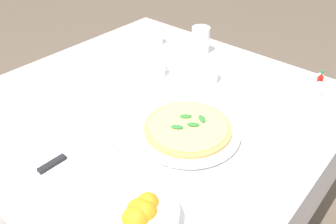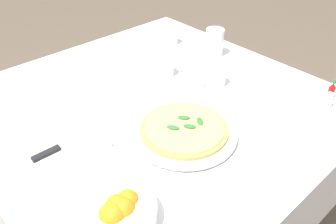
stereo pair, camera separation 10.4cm
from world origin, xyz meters
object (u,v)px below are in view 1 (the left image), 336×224
citrus_bowl (143,215)px  pizza (188,127)px  coffee_cup_near_left (154,38)px  salt_shaker (319,81)px  dinner_knife (69,154)px  napkin_folded (69,158)px  pizza_plate (188,131)px  water_glass_center_back (200,42)px  hot_sauce_bottle (319,83)px  coffee_cup_left_edge (207,75)px  pepper_shaker (318,90)px  coffee_cup_back_corner (155,69)px

citrus_bowl → pizza: bearing=21.0°
coffee_cup_near_left → salt_shaker: (0.11, -0.66, -0.01)m
dinner_knife → salt_shaker: salt_shaker is taller
dinner_knife → salt_shaker: (0.78, -0.35, 0.00)m
napkin_folded → dinner_knife: bearing=1.7°
pizza_plate → water_glass_center_back: size_ratio=2.80×
coffee_cup_near_left → napkin_folded: size_ratio=0.58×
pizza_plate → dinner_knife: size_ratio=1.54×
pizza → salt_shaker: size_ratio=4.43×
dinner_knife → citrus_bowl: 0.28m
coffee_cup_near_left → hot_sauce_bottle: (0.09, -0.67, 0.00)m
coffee_cup_near_left → citrus_bowl: 0.90m
pizza → coffee_cup_near_left: (0.38, 0.48, 0.01)m
coffee_cup_left_edge → salt_shaker: size_ratio=2.35×
hot_sauce_bottle → coffee_cup_near_left: bearing=97.3°
water_glass_center_back → dinner_knife: bearing=-170.6°
coffee_cup_left_edge → coffee_cup_near_left: 0.37m
hot_sauce_bottle → pepper_shaker: bearing=-160.3°
pizza → pizza_plate: bearing=-162.6°
pizza_plate → salt_shaker: bearing=-20.5°
pizza_plate → coffee_cup_back_corner: 0.35m
napkin_folded → pepper_shaker: (0.72, -0.37, 0.02)m
pizza → salt_shaker: (0.49, -0.18, 0.00)m
water_glass_center_back → salt_shaker: bearing=-84.4°
pizza_plate → coffee_cup_near_left: coffee_cup_near_left is taller
napkin_folded → citrus_bowl: 0.28m
dinner_knife → salt_shaker: bearing=-23.2°
coffee_cup_near_left → pepper_shaker: bearing=-85.1°
citrus_bowl → napkin_folded: bearing=87.3°
dinner_knife → pizza_plate: bearing=-28.9°
coffee_cup_near_left → hot_sauce_bottle: hot_sauce_bottle is taller
pizza → coffee_cup_near_left: coffee_cup_near_left is taller
coffee_cup_back_corner → salt_shaker: size_ratio=2.31×
pizza → coffee_cup_back_corner: (0.18, 0.29, 0.00)m
pizza_plate → coffee_cup_near_left: (0.38, 0.48, 0.02)m
coffee_cup_near_left → coffee_cup_back_corner: bearing=-136.5°
coffee_cup_near_left → coffee_cup_left_edge: bearing=-107.1°
citrus_bowl → hot_sauce_bottle: size_ratio=1.81×
pizza → hot_sauce_bottle: size_ratio=3.00×
napkin_folded → pepper_shaker: 0.81m
water_glass_center_back → salt_shaker: water_glass_center_back is taller
salt_shaker → pepper_shaker: same height
pizza_plate → pepper_shaker: (0.44, -0.20, 0.01)m
coffee_cup_left_edge → citrus_bowl: coffee_cup_left_edge is taller
citrus_bowl → hot_sauce_bottle: bearing=-5.9°
pizza → pepper_shaker: (0.44, -0.20, 0.00)m
salt_shaker → hot_sauce_bottle: bearing=-160.3°
citrus_bowl → salt_shaker: bearing=-5.0°
pizza_plate → coffee_cup_back_corner: size_ratio=2.31×
pizza → dinner_knife: pizza is taller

